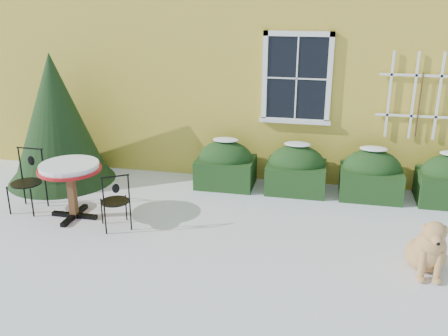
% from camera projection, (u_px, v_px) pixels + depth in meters
% --- Properties ---
extents(ground, '(80.00, 80.00, 0.00)m').
position_uv_depth(ground, '(209.00, 252.00, 6.95)').
color(ground, white).
rests_on(ground, ground).
extents(house, '(12.40, 8.40, 6.40)m').
position_uv_depth(house, '(275.00, 0.00, 12.32)').
color(house, yellow).
rests_on(house, ground).
extents(hedge_row, '(4.95, 0.80, 0.91)m').
position_uv_depth(hedge_row, '(333.00, 172.00, 8.84)').
color(hedge_row, black).
rests_on(hedge_row, ground).
extents(evergreen_shrub, '(2.00, 2.00, 2.42)m').
position_uv_depth(evergreen_shrub, '(57.00, 131.00, 9.29)').
color(evergreen_shrub, black).
rests_on(evergreen_shrub, ground).
extents(bistro_table, '(0.98, 0.98, 0.91)m').
position_uv_depth(bistro_table, '(70.00, 173.00, 7.77)').
color(bistro_table, black).
rests_on(bistro_table, ground).
extents(patio_chair_near, '(0.55, 0.55, 0.91)m').
position_uv_depth(patio_chair_near, '(115.00, 201.00, 7.52)').
color(patio_chair_near, black).
rests_on(patio_chair_near, ground).
extents(patio_chair_far, '(0.49, 0.49, 1.02)m').
position_uv_depth(patio_chair_far, '(27.00, 180.00, 8.17)').
color(patio_chair_far, black).
rests_on(patio_chair_far, ground).
extents(dog, '(0.55, 0.92, 0.82)m').
position_uv_depth(dog, '(428.00, 250.00, 6.34)').
color(dog, tan).
rests_on(dog, ground).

